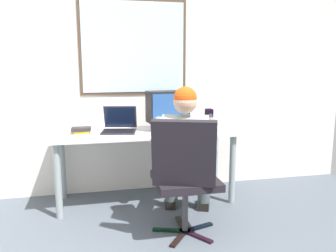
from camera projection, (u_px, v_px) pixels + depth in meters
wall_rear at (117, 66)px, 3.67m from camera, size 5.39×0.08×2.75m
desk at (146, 142)px, 3.49m from camera, size 1.82×0.64×0.73m
office_chair at (185, 171)px, 2.71m from camera, size 0.59×0.63×1.00m
person_seated at (186, 153)px, 2.97m from camera, size 0.67×0.87×1.23m
crt_monitor at (168, 107)px, 3.52m from camera, size 0.44×0.25×0.40m
laptop at (119, 125)px, 3.48m from camera, size 0.39×0.40×0.25m
wine_glass at (216, 122)px, 3.46m from camera, size 0.08×0.08×0.14m
desk_speaker at (209, 118)px, 3.69m from camera, size 0.07×0.09×0.20m
book_stack at (81, 130)px, 3.37m from camera, size 0.19×0.13×0.06m
coffee_mug at (202, 126)px, 3.46m from camera, size 0.09×0.09×0.11m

